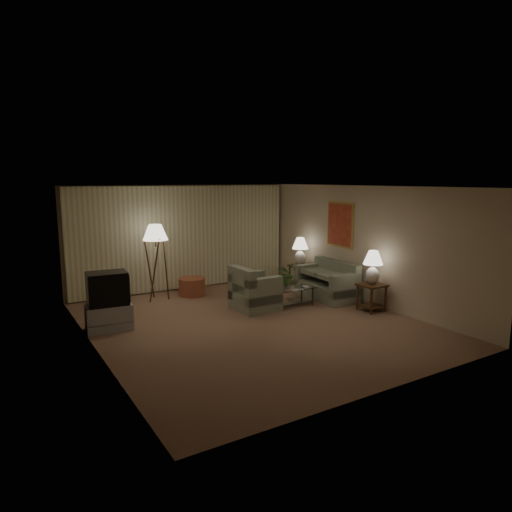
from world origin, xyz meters
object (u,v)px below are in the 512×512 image
Objects in this scene: side_table_near at (372,293)px; table_lamp_far at (300,249)px; table_lamp_near at (373,264)px; coffee_table at (292,294)px; armchair at (255,292)px; tv_cabinet at (109,317)px; sofa at (326,284)px; floor_lamp at (156,261)px; side_table_far at (300,272)px; ottoman at (192,287)px; crt_tv at (107,288)px; vase at (287,285)px.

table_lamp_far is at bearing 90.00° from side_table_near.
table_lamp_near is 1.91m from coffee_table.
armchair is 3.11m from tv_cabinet.
floor_lamp reaches higher than sofa.
table_lamp_near reaches higher than table_lamp_far.
table_lamp_far is at bearing 26.57° from side_table_far.
coffee_table is at bearing -132.28° from table_lamp_far.
floor_lamp is at bearing 168.59° from table_lamp_far.
tv_cabinet is at bearing -132.80° from floor_lamp.
side_table_near is at bearing -124.71° from armchair.
tv_cabinet is at bearing 84.17° from armchair.
sofa reaches higher than side_table_near.
sofa reaches higher than side_table_far.
side_table_far is 1.83m from coffee_table.
side_table_near is at bearing -45.52° from coffee_table.
sofa is 2.79× the size of side_table_far.
ottoman is (-2.80, 3.29, -0.19)m from side_table_near.
crt_tv is (-3.10, 0.27, 0.43)m from armchair.
coffee_table is at bearing -82.16° from sofa.
side_table_far is at bearing 90.00° from table_lamp_near.
side_table_near is 4.06× the size of vase.
side_table_far is at bearing 90.00° from side_table_near.
armchair is 2.42m from side_table_far.
armchair is 6.33× the size of vase.
crt_tv reaches higher than side_table_near.
armchair is 2.62m from table_lamp_near.
coffee_table is 4.03m from crt_tv.
coffee_table is 3.28m from floor_lamp.
sofa is 4.08m from floor_lamp.
side_table_near reaches higher than ottoman.
sofa reaches higher than ottoman.
crt_tv is at bearing 173.53° from vase.
ottoman is at bearing 38.95° from crt_tv.
floor_lamp is (1.53, 1.66, 0.13)m from crt_tv.
table_lamp_far is 0.41× the size of floor_lamp.
vase is at bearing 137.78° from table_lamp_near.
armchair is at bearing 146.12° from side_table_near.
armchair is 2.54m from floor_lamp.
side_table_near is at bearing -49.66° from ottoman.
table_lamp_far is at bearing 44.42° from vase.
side_table_far is 0.33× the size of floor_lamp.
table_lamp_far is 0.73× the size of coffee_table.
floor_lamp is at bearing 137.67° from table_lamp_near.
floor_lamp is at bearing 139.41° from coffee_table.
side_table_near is 4.33m from ottoman.
coffee_table is (-1.23, -1.35, -0.13)m from side_table_far.
table_lamp_far is 3.00m from ottoman.
side_table_near is 0.63m from table_lamp_near.
floor_lamp reaches higher than side_table_near.
armchair is at bearing -69.77° from ottoman.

